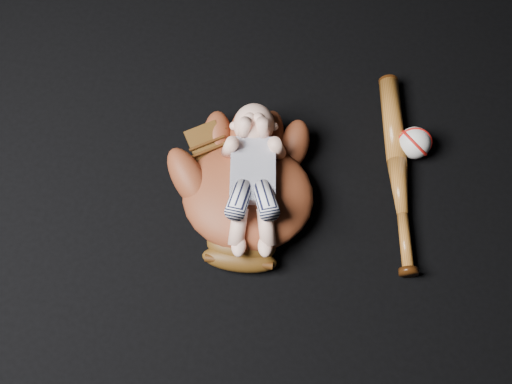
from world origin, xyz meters
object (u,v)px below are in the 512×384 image
Objects in this scene: baseball at (415,143)px; newborn_baby at (253,180)px; baseball_glove at (248,193)px; baseball_bat at (398,172)px.

newborn_baby is at bearing -149.39° from baseball.
newborn_baby is 0.42m from baseball.
baseball_glove is 0.42m from baseball.
newborn_baby is 0.36m from baseball_bat.
baseball_bat is 0.08m from baseball.
newborn_baby is 0.68× the size of baseball_bat.
baseball is at bearing 68.78° from baseball_bat.
baseball_bat is at bearing 19.07° from baseball_glove.
baseball is (0.03, 0.08, 0.01)m from baseball_bat.
baseball_glove is 5.44× the size of baseball.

